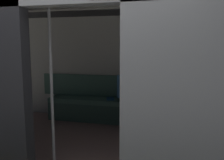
{
  "coord_description": "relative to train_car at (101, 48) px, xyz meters",
  "views": [
    {
      "loc": [
        -0.95,
        2.21,
        1.54
      ],
      "look_at": [
        -0.09,
        -1.3,
        1.01
      ],
      "focal_mm": 38.91,
      "sensor_mm": 36.0,
      "label": 1
    }
  ],
  "objects": [
    {
      "name": "train_car",
      "position": [
        0.0,
        0.0,
        0.0
      ],
      "size": [
        6.4,
        2.83,
        2.22
      ],
      "color": "#ADAFB5",
      "rests_on": "ground_plane"
    },
    {
      "name": "bench_seat",
      "position": [
        -0.07,
        -1.07,
        -1.13
      ],
      "size": [
        2.94,
        0.44,
        0.46
      ],
      "color": "#4C7566",
      "rests_on": "ground_plane"
    },
    {
      "name": "person_seated",
      "position": [
        -0.29,
        -1.02,
        -0.81
      ],
      "size": [
        0.55,
        0.7,
        1.18
      ],
      "color": "#4C8CC6",
      "rests_on": "ground_plane"
    },
    {
      "name": "handbag",
      "position": [
        -0.69,
        -1.15,
        -0.94
      ],
      "size": [
        0.26,
        0.15,
        0.17
      ],
      "color": "maroon",
      "rests_on": "bench_seat"
    },
    {
      "name": "book",
      "position": [
        0.15,
        -1.12,
        -1.01
      ],
      "size": [
        0.21,
        0.25,
        0.03
      ],
      "primitive_type": "cube",
      "rotation": [
        0.0,
        0.0,
        0.29
      ],
      "color": "#26598C",
      "rests_on": "bench_seat"
    },
    {
      "name": "grab_pole_door",
      "position": [
        0.37,
        0.85,
        -0.44
      ],
      "size": [
        0.04,
        0.04,
        2.08
      ],
      "primitive_type": "cylinder",
      "color": "silver",
      "rests_on": "ground_plane"
    }
  ]
}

